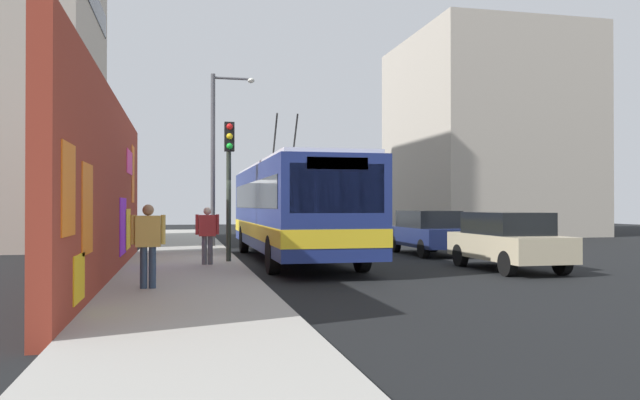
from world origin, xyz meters
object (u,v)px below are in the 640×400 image
parked_car_champagne (507,240)px  pedestrian_near_wall (148,239)px  traffic_light (229,167)px  city_bus (293,206)px  parked_car_navy (428,231)px  pedestrian_at_curb (207,231)px  street_lamp (218,148)px

parked_car_champagne → pedestrian_near_wall: size_ratio=2.48×
pedestrian_near_wall → traffic_light: traffic_light is taller
traffic_light → city_bus: bearing=-54.6°
parked_car_champagne → parked_car_navy: size_ratio=0.96×
parked_car_champagne → parked_car_navy: (5.53, 0.00, 0.00)m
pedestrian_at_curb → traffic_light: 2.06m
parked_car_champagne → street_lamp: 12.66m
pedestrian_near_wall → pedestrian_at_curb: pedestrian_near_wall is taller
parked_car_navy → pedestrian_near_wall: (-8.40, 9.33, 0.28)m
traffic_light → pedestrian_at_curb: bearing=138.9°
city_bus → street_lamp: street_lamp is taller
street_lamp → pedestrian_at_curb: bearing=174.7°
parked_car_champagne → street_lamp: street_lamp is taller
parked_car_navy → pedestrian_at_curb: 8.79m
pedestrian_near_wall → traffic_light: (5.49, -1.98, 1.77)m
parked_car_navy → street_lamp: size_ratio=0.61×
parked_car_champagne → parked_car_navy: bearing=0.0°
pedestrian_near_wall → parked_car_champagne: bearing=-72.9°
parked_car_champagne → pedestrian_at_curb: pedestrian_at_curb is taller
parked_car_navy → parked_car_champagne: bearing=-180.0°
city_bus → street_lamp: size_ratio=1.68×
pedestrian_at_curb → street_lamp: 8.55m
parked_car_champagne → pedestrian_near_wall: (-2.87, 9.33, 0.28)m
parked_car_navy → traffic_light: traffic_light is taller
parked_car_navy → traffic_light: size_ratio=1.04×
traffic_light → street_lamp: street_lamp is taller
parked_car_champagne → traffic_light: (2.62, 7.35, 2.05)m
parked_car_champagne → traffic_light: 8.07m
city_bus → pedestrian_near_wall: 8.16m
pedestrian_at_curb → city_bus: bearing=-51.0°
parked_car_navy → traffic_light: bearing=111.6°
pedestrian_near_wall → traffic_light: bearing=-19.8°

